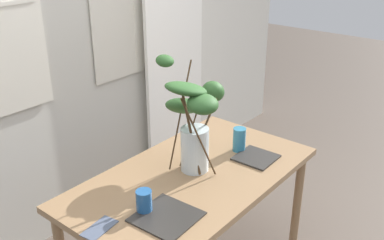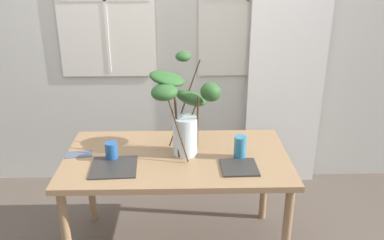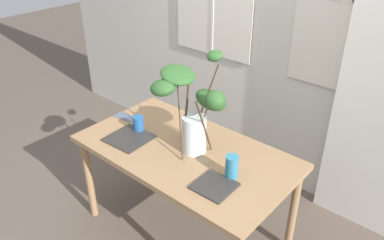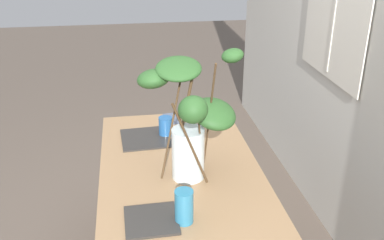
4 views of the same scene
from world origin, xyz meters
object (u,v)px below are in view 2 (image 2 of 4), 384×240
at_px(drinking_glass_blue_left, 111,151).
at_px(plate_square_right, 239,167).
at_px(dining_table, 177,166).
at_px(drinking_glass_blue_right, 240,147).
at_px(vase_with_branches, 184,110).
at_px(plate_square_left, 114,167).

distance_m(drinking_glass_blue_left, plate_square_right, 0.81).
height_order(dining_table, plate_square_right, plate_square_right).
bearing_deg(dining_table, drinking_glass_blue_right, -5.68).
distance_m(dining_table, drinking_glass_blue_right, 0.43).
distance_m(vase_with_branches, drinking_glass_blue_left, 0.53).
bearing_deg(drinking_glass_blue_left, plate_square_right, -9.96).
bearing_deg(drinking_glass_blue_right, drinking_glass_blue_left, 179.74).
height_order(vase_with_branches, drinking_glass_blue_right, vase_with_branches).
distance_m(drinking_glass_blue_left, drinking_glass_blue_right, 0.82).
bearing_deg(drinking_glass_blue_left, vase_with_branches, 8.88).
bearing_deg(drinking_glass_blue_right, vase_with_branches, 167.91).
xyz_separation_m(drinking_glass_blue_left, drinking_glass_blue_right, (0.82, -0.00, 0.02)).
distance_m(dining_table, vase_with_branches, 0.39).
xyz_separation_m(vase_with_branches, drinking_glass_blue_right, (0.36, -0.08, -0.23)).
bearing_deg(vase_with_branches, plate_square_left, -156.37).
bearing_deg(vase_with_branches, drinking_glass_blue_right, -12.09).
xyz_separation_m(dining_table, drinking_glass_blue_left, (-0.41, -0.04, 0.13)).
bearing_deg(vase_with_branches, dining_table, -144.29).
relative_size(drinking_glass_blue_right, plate_square_left, 0.53).
relative_size(vase_with_branches, plate_square_left, 2.30).
xyz_separation_m(plate_square_left, plate_square_right, (0.77, -0.02, 0.00)).
relative_size(dining_table, plate_square_left, 5.21).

